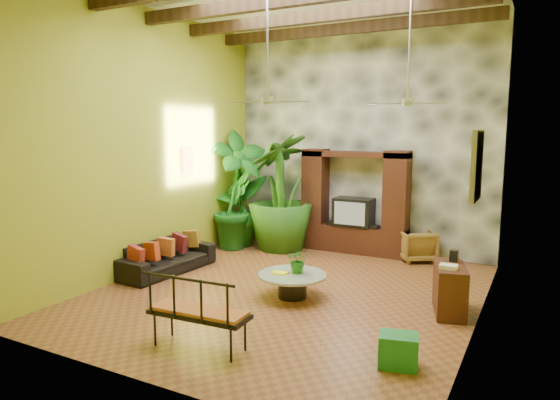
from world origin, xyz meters
The scene contains 21 objects.
ground centered at (0.00, 0.00, 0.00)m, with size 7.00×7.00×0.00m, color brown.
back_wall centered at (0.00, 3.50, 2.50)m, with size 6.00×0.02×5.00m, color #A8AE27.
left_wall centered at (-3.00, 0.00, 2.50)m, with size 0.02×7.00×5.00m, color #A8AE27.
right_wall centered at (3.00, 0.00, 2.50)m, with size 0.02×7.00×5.00m, color #A8AE27.
stone_accent_wall centered at (0.00, 3.44, 2.50)m, with size 5.98×0.10×4.98m, color #3C4044.
entertainment_center centered at (0.00, 3.14, 0.97)m, with size 2.40×0.55×2.30m.
ceiling_fan_front centered at (-0.20, -0.40, 3.40)m, with size 1.28×1.28×1.86m.
ceiling_fan_back centered at (1.60, 1.20, 3.40)m, with size 1.28×1.28×1.86m.
wall_art_mask centered at (-2.96, 1.00, 2.10)m, with size 0.06×0.32×0.55m, color yellow.
wall_art_painting centered at (2.96, -0.60, 2.30)m, with size 0.06×0.70×0.90m, color teal.
sofa centered at (-2.65, -0.09, 0.30)m, with size 2.06×0.80×0.60m, color black.
wicker_armchair centered at (1.44, 3.05, 0.32)m, with size 0.69×0.71×0.65m, color olive.
tall_plant_a centered at (-2.57, 2.41, 1.37)m, with size 1.44×0.98×2.74m, color #1A631D.
tall_plant_b centered at (-2.62, 2.20, 0.94)m, with size 1.03×0.83×1.88m, color #175B1D.
tall_plant_c centered at (-1.56, 2.59, 1.32)m, with size 1.48×1.48×2.64m, color #275E18.
coffee_table centered at (0.18, -0.25, 0.26)m, with size 1.12×1.12×0.40m.
centerpiece_plant centered at (0.23, -0.13, 0.61)m, with size 0.38×0.33×0.42m, color #216219.
yellow_tray centered at (-0.01, -0.34, 0.41)m, with size 0.25×0.18×0.03m, color yellow.
iron_bench centered at (0.01, -2.60, 0.55)m, with size 1.34×0.56×0.57m.
side_console centered at (2.58, 0.24, 0.37)m, with size 0.42×0.93×0.74m, color #332110.
green_bin centered at (2.36, -1.82, 0.20)m, with size 0.45×0.34×0.39m, color #1D6E36.
Camera 1 is at (3.75, -7.33, 2.77)m, focal length 32.00 mm.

